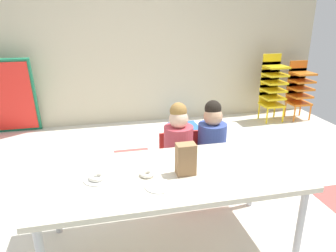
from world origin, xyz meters
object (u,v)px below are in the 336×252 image
(seated_child_middle_seat, at_px, (212,140))
(folded_activity_table, at_px, (1,98))
(paper_plate_near_edge, at_px, (97,179))
(seated_child_near_camera, at_px, (178,143))
(paper_bag_brown, at_px, (186,159))
(donut_powdered_on_plate, at_px, (97,177))
(donut_powdered_loose, at_px, (147,174))
(paper_plate_center_table, at_px, (159,186))
(kid_chair_yellow_stack, at_px, (273,85))
(kid_chair_orange_stack, at_px, (299,87))
(craft_table, at_px, (170,179))

(seated_child_middle_seat, distance_m, folded_activity_table, 3.11)
(seated_child_middle_seat, height_order, paper_plate_near_edge, seated_child_middle_seat)
(seated_child_near_camera, distance_m, paper_bag_brown, 0.71)
(donut_powdered_on_plate, relative_size, donut_powdered_loose, 1.12)
(paper_plate_center_table, distance_m, donut_powdered_on_plate, 0.42)
(kid_chair_yellow_stack, xyz_separation_m, paper_plate_near_edge, (-2.73, -2.49, 0.04))
(paper_bag_brown, xyz_separation_m, paper_plate_center_table, (-0.21, -0.13, -0.11))
(paper_plate_center_table, relative_size, donut_powdered_loose, 1.76)
(paper_bag_brown, xyz_separation_m, donut_powdered_on_plate, (-0.59, 0.05, -0.09))
(kid_chair_orange_stack, height_order, donut_powdered_loose, kid_chair_orange_stack)
(paper_plate_center_table, bearing_deg, seated_child_middle_seat, 50.97)
(kid_chair_yellow_stack, bearing_deg, paper_plate_center_table, -131.35)
(paper_bag_brown, bearing_deg, donut_powdered_loose, 173.82)
(craft_table, relative_size, seated_child_near_camera, 1.97)
(paper_bag_brown, distance_m, paper_plate_center_table, 0.27)
(seated_child_near_camera, height_order, donut_powdered_loose, seated_child_near_camera)
(craft_table, relative_size, paper_bag_brown, 8.24)
(seated_child_middle_seat, relative_size, kid_chair_yellow_stack, 0.88)
(kid_chair_orange_stack, bearing_deg, donut_powdered_on_plate, -142.16)
(craft_table, bearing_deg, folded_activity_table, 122.15)
(kid_chair_orange_stack, bearing_deg, folded_activity_table, 176.67)
(kid_chair_yellow_stack, distance_m, donut_powdered_loose, 3.47)
(paper_plate_center_table, relative_size, donut_powdered_on_plate, 1.58)
(kid_chair_orange_stack, distance_m, paper_plate_center_table, 3.89)
(kid_chair_orange_stack, bearing_deg, paper_plate_center_table, -136.65)
(paper_plate_center_table, bearing_deg, paper_bag_brown, 31.39)
(seated_child_near_camera, distance_m, donut_powdered_loose, 0.76)
(paper_plate_center_table, bearing_deg, donut_powdered_loose, 107.53)
(donut_powdered_loose, bearing_deg, seated_child_middle_seat, 42.70)
(paper_plate_near_edge, relative_size, donut_powdered_on_plate, 1.58)
(seated_child_middle_seat, bearing_deg, seated_child_near_camera, 180.00)
(folded_activity_table, height_order, paper_plate_near_edge, folded_activity_table)
(craft_table, bearing_deg, kid_chair_orange_stack, 42.64)
(paper_plate_near_edge, distance_m, donut_powdered_loose, 0.33)
(folded_activity_table, xyz_separation_m, donut_powdered_loose, (1.57, -2.77, 0.09))
(kid_chair_orange_stack, height_order, folded_activity_table, folded_activity_table)
(craft_table, xyz_separation_m, paper_plate_center_table, (-0.11, -0.17, 0.05))
(donut_powdered_on_plate, bearing_deg, craft_table, -1.21)
(kid_chair_yellow_stack, bearing_deg, paper_bag_brown, -130.08)
(donut_powdered_on_plate, bearing_deg, folded_activity_table, 114.35)
(seated_child_near_camera, xyz_separation_m, donut_powdered_loose, (-0.39, -0.65, 0.08))
(kid_chair_orange_stack, relative_size, donut_powdered_loose, 9.00)
(paper_bag_brown, distance_m, donut_powdered_on_plate, 0.60)
(paper_plate_near_edge, bearing_deg, craft_table, -1.21)
(kid_chair_orange_stack, distance_m, paper_plate_near_edge, 4.06)
(paper_bag_brown, relative_size, donut_powdered_on_plate, 1.93)
(folded_activity_table, distance_m, donut_powdered_on_plate, 3.02)
(seated_child_middle_seat, xyz_separation_m, folded_activity_table, (-2.28, 2.12, -0.02))
(craft_table, xyz_separation_m, folded_activity_table, (-1.74, 2.76, -0.03))
(craft_table, height_order, paper_plate_center_table, paper_plate_center_table)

